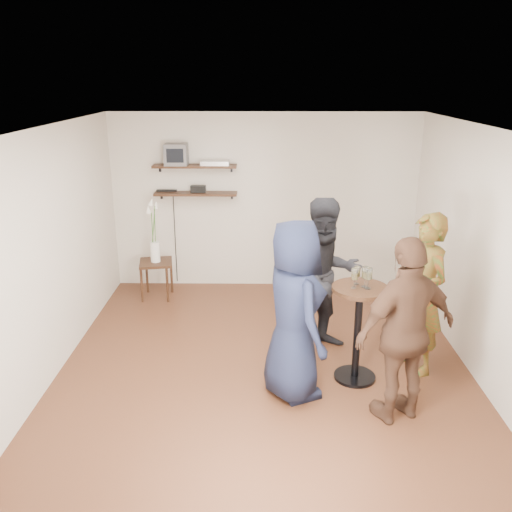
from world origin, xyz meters
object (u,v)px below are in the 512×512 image
at_px(drinks_table, 358,321).
at_px(person_plaid, 423,294).
at_px(person_dark, 326,276).
at_px(person_navy, 294,311).
at_px(dvd_deck, 215,163).
at_px(crt_monitor, 176,154).
at_px(radio, 198,189).
at_px(side_table, 156,267).
at_px(person_brown, 406,331).

xyz_separation_m(drinks_table, person_plaid, (0.71, 0.22, 0.21)).
height_order(person_dark, person_navy, person_navy).
distance_m(dvd_deck, drinks_table, 3.35).
xyz_separation_m(dvd_deck, person_dark, (1.41, -1.94, -0.99)).
bearing_deg(person_dark, person_navy, -134.31).
distance_m(crt_monitor, person_navy, 3.47).
bearing_deg(radio, person_navy, -66.88).
bearing_deg(crt_monitor, radio, 0.00).
distance_m(crt_monitor, side_table, 1.64).
relative_size(person_navy, person_brown, 1.02).
bearing_deg(person_dark, person_brown, -88.46).
xyz_separation_m(crt_monitor, person_navy, (1.54, -2.91, -1.11)).
bearing_deg(radio, drinks_table, -53.74).
xyz_separation_m(radio, person_brown, (2.23, -3.31, -0.63)).
xyz_separation_m(side_table, person_dark, (2.26, -1.52, 0.45)).
bearing_deg(person_plaid, person_brown, -41.48).
height_order(crt_monitor, radio, crt_monitor).
relative_size(crt_monitor, person_plaid, 0.18).
distance_m(person_dark, person_navy, 1.06).
height_order(side_table, drinks_table, drinks_table).
bearing_deg(person_navy, dvd_deck, -3.68).
distance_m(side_table, person_brown, 4.06).
xyz_separation_m(side_table, person_navy, (1.84, -2.49, 0.45)).
relative_size(dvd_deck, person_plaid, 0.23).
bearing_deg(radio, person_brown, -55.98).
bearing_deg(person_brown, side_table, -69.71).
height_order(radio, person_dark, person_dark).
height_order(dvd_deck, person_brown, dvd_deck).
bearing_deg(side_table, person_navy, -53.56).
height_order(radio, person_plaid, person_plaid).
xyz_separation_m(dvd_deck, radio, (-0.25, 0.00, -0.38)).
distance_m(person_plaid, person_navy, 1.48).
bearing_deg(person_navy, crt_monitor, 5.37).
bearing_deg(person_plaid, side_table, -138.71).
bearing_deg(dvd_deck, person_brown, -59.10).
bearing_deg(radio, person_plaid, -42.44).
bearing_deg(drinks_table, person_plaid, 17.10).
relative_size(dvd_deck, person_brown, 0.23).
bearing_deg(person_dark, dvd_deck, 104.95).
distance_m(dvd_deck, person_dark, 2.59).
xyz_separation_m(person_plaid, person_brown, (-0.41, -0.89, 0.01)).
relative_size(dvd_deck, person_dark, 0.22).
relative_size(radio, drinks_table, 0.21).
bearing_deg(dvd_deck, person_navy, -71.23).
distance_m(radio, person_navy, 3.22).
height_order(dvd_deck, person_plaid, dvd_deck).
bearing_deg(person_dark, crt_monitor, 114.20).
xyz_separation_m(person_dark, person_navy, (-0.42, -0.97, 0.00)).
xyz_separation_m(dvd_deck, person_plaid, (2.38, -2.41, -1.02)).
distance_m(side_table, drinks_table, 3.36).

